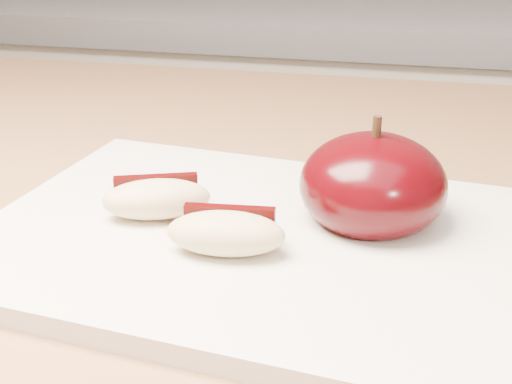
# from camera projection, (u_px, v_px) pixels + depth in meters

# --- Properties ---
(back_cabinet) EXTENTS (2.40, 0.62, 0.94)m
(back_cabinet) POSITION_uv_depth(u_px,v_px,m) (404.00, 259.00, 1.30)
(back_cabinet) COLOR silver
(back_cabinet) RESTS_ON ground
(cutting_board) EXTENTS (0.35, 0.27, 0.01)m
(cutting_board) POSITION_uv_depth(u_px,v_px,m) (256.00, 241.00, 0.42)
(cutting_board) COLOR silver
(cutting_board) RESTS_ON island_counter
(apple_half) EXTENTS (0.09, 0.09, 0.07)m
(apple_half) POSITION_uv_depth(u_px,v_px,m) (373.00, 185.00, 0.43)
(apple_half) COLOR black
(apple_half) RESTS_ON cutting_board
(apple_wedge_a) EXTENTS (0.07, 0.05, 0.02)m
(apple_wedge_a) POSITION_uv_depth(u_px,v_px,m) (156.00, 198.00, 0.43)
(apple_wedge_a) COLOR #CEB583
(apple_wedge_a) RESTS_ON cutting_board
(apple_wedge_b) EXTENTS (0.07, 0.04, 0.02)m
(apple_wedge_b) POSITION_uv_depth(u_px,v_px,m) (226.00, 232.00, 0.39)
(apple_wedge_b) COLOR #CEB583
(apple_wedge_b) RESTS_ON cutting_board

